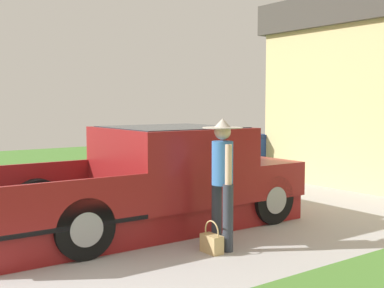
% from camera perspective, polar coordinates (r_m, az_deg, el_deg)
% --- Properties ---
extents(pickup_truck, '(2.22, 5.29, 1.60)m').
position_cam_1_polar(pickup_truck, '(8.05, -3.35, -4.31)').
color(pickup_truck, maroon).
rests_on(pickup_truck, ground).
extents(person_with_hat, '(0.54, 0.54, 1.77)m').
position_cam_1_polar(person_with_hat, '(6.74, 3.49, -3.36)').
color(person_with_hat, '#333842').
rests_on(person_with_hat, ground).
extents(handbag, '(0.32, 0.16, 0.44)m').
position_cam_1_polar(handbag, '(6.71, 2.27, -11.17)').
color(handbag, tan).
rests_on(handbag, ground).
extents(wheeled_trash_bin, '(0.60, 0.72, 1.13)m').
position_cam_1_polar(wheeled_trash_bin, '(13.54, 7.14, -1.10)').
color(wheeled_trash_bin, navy).
rests_on(wheeled_trash_bin, ground).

